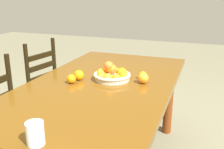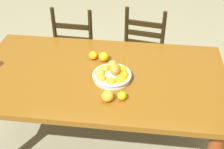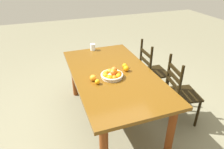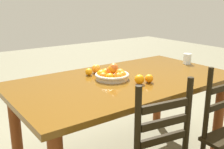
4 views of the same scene
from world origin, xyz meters
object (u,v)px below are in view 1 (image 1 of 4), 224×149
(orange_loose_2, at_px, (71,79))
(drinking_glass, at_px, (35,133))
(orange_loose_0, at_px, (79,75))
(orange_loose_1, at_px, (143,75))
(dining_table, at_px, (101,96))
(chair_near_window, at_px, (35,92))
(fruit_bowl, at_px, (112,75))
(orange_loose_3, at_px, (143,78))

(orange_loose_2, bearing_deg, drinking_glass, -162.39)
(orange_loose_0, bearing_deg, orange_loose_2, 168.52)
(orange_loose_0, height_order, orange_loose_1, orange_loose_0)
(dining_table, height_order, chair_near_window, chair_near_window)
(drinking_glass, bearing_deg, dining_table, 3.00)
(dining_table, distance_m, orange_loose_1, 0.35)
(drinking_glass, bearing_deg, fruit_bowl, -0.14)
(dining_table, xyz_separation_m, fruit_bowl, (0.10, -0.05, 0.14))
(fruit_bowl, xyz_separation_m, orange_loose_0, (-0.10, 0.23, -0.00))
(chair_near_window, height_order, orange_loose_0, chair_near_window)
(fruit_bowl, height_order, orange_loose_2, fruit_bowl)
(orange_loose_1, relative_size, orange_loose_3, 0.78)
(orange_loose_0, relative_size, drinking_glass, 0.72)
(orange_loose_1, height_order, orange_loose_3, orange_loose_3)
(orange_loose_0, bearing_deg, drinking_glass, -165.08)
(orange_loose_1, bearing_deg, chair_near_window, 83.08)
(dining_table, bearing_deg, orange_loose_0, 91.18)
(chair_near_window, bearing_deg, orange_loose_3, 88.35)
(orange_loose_1, bearing_deg, fruit_bowl, 112.00)
(dining_table, height_order, fruit_bowl, fruit_bowl)
(chair_near_window, xyz_separation_m, orange_loose_0, (-0.32, -0.66, 0.34))
(dining_table, height_order, orange_loose_0, orange_loose_0)
(orange_loose_2, distance_m, orange_loose_3, 0.52)
(orange_loose_0, distance_m, orange_loose_3, 0.48)
(orange_loose_0, bearing_deg, fruit_bowl, -65.90)
(chair_near_window, relative_size, orange_loose_2, 14.72)
(orange_loose_0, distance_m, orange_loose_1, 0.48)
(fruit_bowl, bearing_deg, drinking_glass, 179.86)
(orange_loose_2, bearing_deg, chair_near_window, 57.91)
(orange_loose_2, bearing_deg, orange_loose_3, -69.79)
(chair_near_window, relative_size, orange_loose_0, 12.96)
(orange_loose_1, distance_m, drinking_glass, 1.05)
(fruit_bowl, relative_size, orange_loose_0, 3.74)
(orange_loose_0, relative_size, orange_loose_1, 1.25)
(chair_near_window, xyz_separation_m, drinking_glass, (-1.16, -0.89, 0.36))
(chair_near_window, bearing_deg, dining_table, 78.90)
(drinking_glass, bearing_deg, orange_loose_2, 17.61)
(dining_table, xyz_separation_m, drinking_glass, (-0.84, -0.04, 0.16))
(orange_loose_2, height_order, orange_loose_3, orange_loose_3)
(orange_loose_3, bearing_deg, orange_loose_2, 110.21)
(orange_loose_3, bearing_deg, chair_near_window, 78.69)
(fruit_bowl, bearing_deg, orange_loose_3, -91.03)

